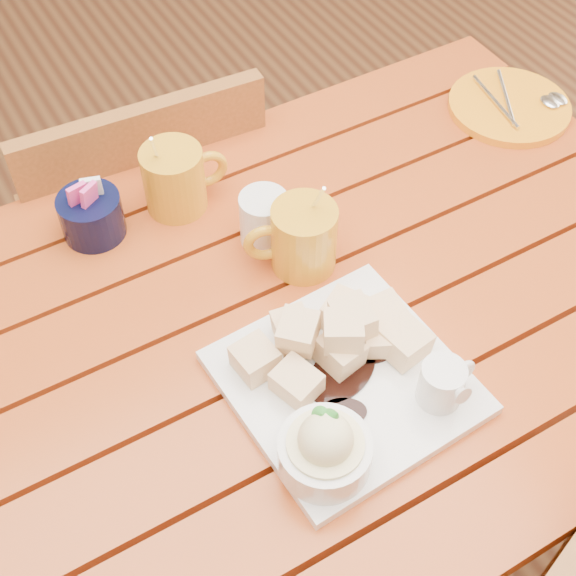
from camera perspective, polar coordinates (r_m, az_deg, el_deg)
ground at (r=1.71m, az=0.42°, el=-17.55°), size 5.00×5.00×0.00m
table at (r=1.14m, az=0.60°, el=-5.42°), size 1.20×0.79×0.75m
dessert_plate at (r=0.95m, az=3.95°, el=-6.96°), size 0.28×0.28×0.11m
coffee_mug_left at (r=1.07m, az=0.98°, el=3.63°), size 0.12×0.09×0.15m
coffee_mug_right at (r=1.16m, az=-7.98°, el=7.76°), size 0.13×0.09×0.15m
cream_pitcher at (r=1.11m, az=-1.59°, el=5.00°), size 0.10×0.08×0.08m
sugar_caddy at (r=1.16m, az=-13.81°, el=5.07°), size 0.09×0.09×0.10m
orange_saucer at (r=1.40m, az=15.53°, el=12.36°), size 0.20×0.20×0.02m
chair_far at (r=1.55m, az=-9.98°, el=3.63°), size 0.42×0.42×0.84m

